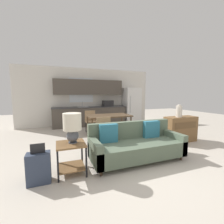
{
  "coord_description": "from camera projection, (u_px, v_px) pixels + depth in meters",
  "views": [
    {
      "loc": [
        -1.5,
        -2.62,
        1.47
      ],
      "look_at": [
        0.05,
        1.5,
        0.95
      ],
      "focal_mm": 24.0,
      "sensor_mm": 36.0,
      "label": 1
    }
  ],
  "objects": [
    {
      "name": "credenza",
      "position": [
        180.0,
        129.0,
        4.67
      ],
      "size": [
        1.01,
        0.41,
        0.78
      ],
      "color": "brown",
      "rests_on": "ground_plane"
    },
    {
      "name": "kitchen_counter",
      "position": [
        90.0,
        108.0,
        7.06
      ],
      "size": [
        3.41,
        0.65,
        2.15
      ],
      "color": "#4C443D",
      "rests_on": "ground_plane"
    },
    {
      "name": "table_lamp",
      "position": [
        72.0,
        125.0,
        2.74
      ],
      "size": [
        0.33,
        0.33,
        0.55
      ],
      "color": "#4C515B",
      "rests_on": "side_table"
    },
    {
      "name": "couch",
      "position": [
        136.0,
        145.0,
        3.39
      ],
      "size": [
        2.07,
        0.8,
        0.83
      ],
      "color": "#3D2D1E",
      "rests_on": "ground_plane"
    },
    {
      "name": "dining_table",
      "position": [
        109.0,
        117.0,
        5.13
      ],
      "size": [
        1.45,
        0.86,
        0.77
      ],
      "color": "brown",
      "rests_on": "ground_plane"
    },
    {
      "name": "dining_chair_far_left",
      "position": [
        91.0,
        120.0,
        5.72
      ],
      "size": [
        0.44,
        0.44,
        0.85
      ],
      "rotation": [
        0.0,
        0.0,
        -0.05
      ],
      "color": "#997A56",
      "rests_on": "ground_plane"
    },
    {
      "name": "refrigerator",
      "position": [
        131.0,
        106.0,
        7.72
      ],
      "size": [
        0.8,
        0.71,
        1.8
      ],
      "color": "white",
      "rests_on": "ground_plane"
    },
    {
      "name": "dining_chair_near_left",
      "position": [
        102.0,
        129.0,
        4.27
      ],
      "size": [
        0.43,
        0.43,
        0.85
      ],
      "rotation": [
        0.0,
        0.0,
        3.13
      ],
      "color": "#997A56",
      "rests_on": "ground_plane"
    },
    {
      "name": "vase",
      "position": [
        179.0,
        111.0,
        4.52
      ],
      "size": [
        0.18,
        0.18,
        0.38
      ],
      "color": "beige",
      "rests_on": "credenza"
    },
    {
      "name": "suitcase",
      "position": [
        39.0,
        168.0,
        2.47
      ],
      "size": [
        0.37,
        0.22,
        0.67
      ],
      "color": "#2D384C",
      "rests_on": "ground_plane"
    },
    {
      "name": "side_table",
      "position": [
        71.0,
        153.0,
        2.76
      ],
      "size": [
        0.51,
        0.51,
        0.58
      ],
      "color": "brown",
      "rests_on": "ground_plane"
    },
    {
      "name": "wall_back",
      "position": [
        88.0,
        97.0,
        7.28
      ],
      "size": [
        6.4,
        0.07,
        2.7
      ],
      "color": "silver",
      "rests_on": "ground_plane"
    },
    {
      "name": "ground_plane",
      "position": [
        135.0,
        165.0,
        3.13
      ],
      "size": [
        20.0,
        20.0,
        0.0
      ],
      "primitive_type": "plane",
      "color": "beige"
    }
  ]
}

